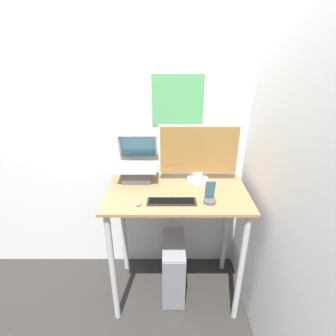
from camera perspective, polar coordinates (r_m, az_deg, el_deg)
The scene contains 10 objects.
ground_plane at distance 2.37m, azimuth 1.87°, elevation -30.52°, with size 12.00×12.00×0.00m, color #2D2B28.
wall_back at distance 2.16m, azimuth 1.84°, elevation 7.19°, with size 6.00×0.06×2.60m.
wall_side_right at distance 1.64m, azimuth 23.92°, elevation -0.76°, with size 0.05×6.00×2.60m.
desk at distance 2.02m, azimuth 1.94°, elevation -9.89°, with size 1.03×0.62×1.00m.
laptop at distance 2.05m, azimuth -6.60°, elevation -0.10°, with size 0.31×0.31×0.33m.
monitor at distance 1.98m, azimuth 6.86°, elevation 3.05°, with size 0.60×0.16×0.44m.
keyboard at distance 1.77m, azimuth 0.95°, elevation -7.30°, with size 0.33×0.09×0.02m.
mouse at distance 1.75m, azimuth -6.40°, elevation -7.63°, with size 0.03×0.05×0.02m.
cell_phone at distance 1.78m, azimuth 9.21°, elevation -6.22°, with size 0.08×0.08×0.16m.
computer_tower at distance 2.37m, azimuth 1.32°, elevation -20.84°, with size 0.18×0.42×0.52m.
Camera 1 is at (-0.06, -1.36, 1.94)m, focal length 28.00 mm.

